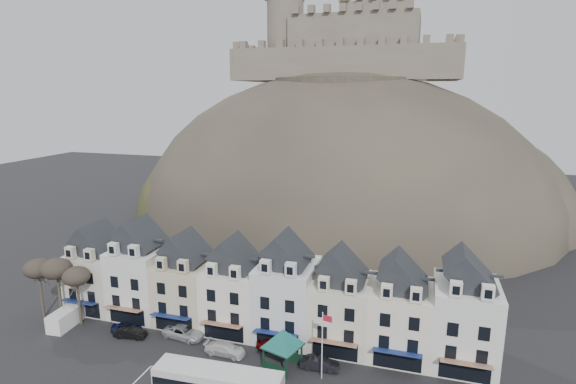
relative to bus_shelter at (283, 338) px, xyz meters
The scene contains 15 objects.
townhouse_terrace 8.66m from the bus_shelter, 124.87° to the left, with size 54.40×9.35×11.80m.
castle_hill 60.17m from the bus_shelter, 93.58° to the left, with size 100.00×76.00×68.00m.
castle 76.42m from the bus_shelter, 93.84° to the left, with size 50.20×22.20×22.00m.
tree_left_far 34.19m from the bus_shelter, behind, with size 3.61×3.61×8.24m.
tree_left_mid 31.25m from the bus_shelter, behind, with size 3.78×3.78×8.64m.
tree_left_near 28.20m from the bus_shelter, behind, with size 3.43×3.43×7.84m.
bus_shelter is the anchor object (origin of this frame).
flagpole 4.68m from the bus_shelter, ahead, with size 1.08×0.30×7.61m.
white_van 29.52m from the bus_shelter, behind, with size 2.46×5.04×2.24m.
car_navy 21.25m from the bus_shelter, behind, with size 1.49×3.70×1.26m, color #0C163D.
car_black 20.02m from the bus_shelter, behind, with size 1.38×3.96×1.31m, color black.
car_silver 13.95m from the bus_shelter, behind, with size 2.40×5.13×1.45m, color silver.
car_white 7.69m from the bus_shelter, behind, with size 1.95×4.79×1.39m, color silver.
car_maroon 4.34m from the bus_shelter, 121.74° to the left, with size 1.81×4.50×1.53m, color #5A0508.
car_charcoal 4.95m from the bus_shelter, 12.43° to the left, with size 1.48×4.25×1.40m, color black.
Camera 1 is at (18.14, -32.76, 29.59)m, focal length 28.00 mm.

